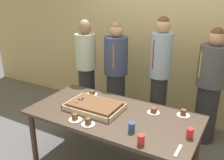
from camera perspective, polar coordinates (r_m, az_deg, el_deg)
The scene contains 16 objects.
interior_back_panel at distance 4.16m, azimuth 11.39°, elevation 11.30°, with size 8.00×0.12×3.00m, color #CCB784.
party_table at distance 3.03m, azimuth 0.26°, elevation -8.72°, with size 1.99×1.00×0.73m.
sheet_cake at distance 3.09m, azimuth -3.96°, elevation -5.84°, with size 0.67×0.45×0.10m.
plated_slice_near_left at distance 3.05m, azimuth 15.72°, elevation -7.31°, with size 0.15×0.15×0.07m.
plated_slice_near_right at distance 2.77m, azimuth -5.36°, elevation -9.58°, with size 0.15×0.15×0.08m.
plated_slice_far_left at distance 2.88m, azimuth -8.26°, elevation -8.53°, with size 0.15×0.15×0.08m.
plated_slice_far_right at distance 3.04m, azimuth 9.33°, elevation -6.95°, with size 0.15×0.15×0.07m.
plated_slice_center_front at distance 3.49m, azimuth -4.49°, elevation -3.03°, with size 0.15×0.15×0.06m.
drink_cup_nearest at distance 2.64m, azimuth 4.44°, elevation -10.52°, with size 0.07×0.07×0.10m, color #2D5199.
drink_cup_middle at distance 2.46m, azimuth 6.54°, elevation -13.17°, with size 0.07×0.07×0.10m, color red.
drink_cup_far_end at distance 2.65m, azimuth 17.09°, elevation -11.32°, with size 0.07×0.07×0.10m, color red.
cake_server_utensil at distance 2.46m, azimuth 14.62°, elevation -15.11°, with size 0.03×0.20×0.01m, color silver.
person_serving_front at distance 3.72m, azimuth 21.07°, elevation -1.32°, with size 0.38×0.38×1.65m.
person_green_shirt_behind at distance 3.72m, azimuth 10.69°, elevation 1.19°, with size 0.30×0.30×1.76m.
person_striped_tie_right at distance 3.93m, azimuth 0.89°, elevation 1.30°, with size 0.36×0.36×1.65m.
person_far_right_suit at distance 4.10m, azimuth -5.78°, elevation 2.25°, with size 0.32×0.32×1.66m.
Camera 1 is at (1.30, -2.30, 2.14)m, focal length 40.70 mm.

